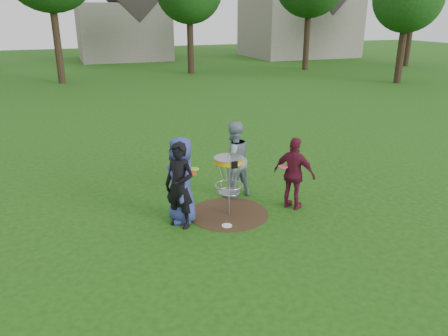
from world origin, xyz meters
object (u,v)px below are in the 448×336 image
object	(u,v)px
player_black	(179,186)
disc_golf_basket	(229,172)
player_grey	(233,160)
player_maroon	(294,174)
player_blue	(181,180)

from	to	relation	value
player_black	disc_golf_basket	size ratio (longest dim) A/B	1.34
player_black	disc_golf_basket	world-z (taller)	player_black
player_grey	player_maroon	bearing A→B (deg)	122.15
player_blue	disc_golf_basket	world-z (taller)	player_blue
player_black	player_grey	bearing A→B (deg)	83.60
player_grey	disc_golf_basket	world-z (taller)	player_grey
player_grey	player_maroon	size ratio (longest dim) A/B	1.12
player_black	player_grey	xyz separation A→B (m)	(1.64, 1.11, 0.02)
player_grey	disc_golf_basket	distance (m)	1.05
player_blue	player_maroon	bearing A→B (deg)	84.23
player_maroon	disc_golf_basket	world-z (taller)	player_maroon
player_blue	player_grey	xyz separation A→B (m)	(1.53, 0.86, 0.00)
player_black	player_blue	bearing A→B (deg)	115.90
player_blue	player_black	bearing A→B (deg)	-22.76
player_blue	disc_golf_basket	distance (m)	1.06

